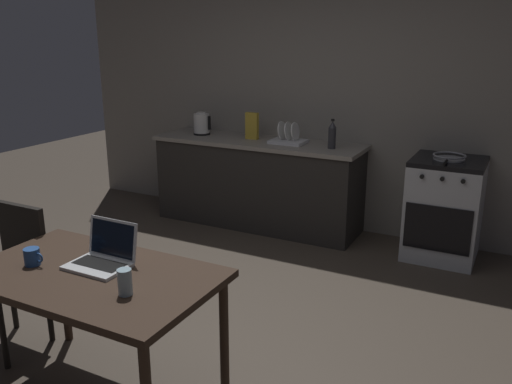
% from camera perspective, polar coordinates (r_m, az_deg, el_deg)
% --- Properties ---
extents(ground_plane, '(12.00, 12.00, 0.00)m').
position_cam_1_polar(ground_plane, '(3.71, -6.78, -14.70)').
color(ground_plane, '#473D33').
extents(back_wall, '(6.40, 0.10, 2.81)m').
position_cam_1_polar(back_wall, '(5.31, 10.76, 10.71)').
color(back_wall, gray).
rests_on(back_wall, ground_plane).
extents(kitchen_counter, '(2.16, 0.64, 0.89)m').
position_cam_1_polar(kitchen_counter, '(5.50, 0.21, 1.01)').
color(kitchen_counter, '#282623').
rests_on(kitchen_counter, ground_plane).
extents(stove_oven, '(0.60, 0.62, 0.89)m').
position_cam_1_polar(stove_oven, '(4.97, 19.42, -1.70)').
color(stove_oven, '#B7BABF').
rests_on(stove_oven, ground_plane).
extents(dining_table, '(1.31, 0.77, 0.74)m').
position_cam_1_polar(dining_table, '(2.94, -17.02, -9.54)').
color(dining_table, '#332319').
rests_on(dining_table, ground_plane).
extents(chair, '(0.40, 0.40, 0.90)m').
position_cam_1_polar(chair, '(3.70, -24.56, -7.29)').
color(chair, black).
rests_on(chair, ground_plane).
extents(laptop, '(0.32, 0.26, 0.22)m').
position_cam_1_polar(laptop, '(2.96, -16.05, -6.68)').
color(laptop, silver).
rests_on(laptop, dining_table).
extents(electric_kettle, '(0.19, 0.17, 0.24)m').
position_cam_1_polar(electric_kettle, '(5.71, -5.82, 7.23)').
color(electric_kettle, black).
rests_on(electric_kettle, kitchen_counter).
extents(bottle, '(0.07, 0.07, 0.28)m').
position_cam_1_polar(bottle, '(5.02, 8.12, 6.07)').
color(bottle, '#2D2D33').
rests_on(bottle, kitchen_counter).
extents(frying_pan, '(0.27, 0.45, 0.05)m').
position_cam_1_polar(frying_pan, '(4.82, 19.90, 3.54)').
color(frying_pan, gray).
rests_on(frying_pan, stove_oven).
extents(coffee_mug, '(0.12, 0.08, 0.09)m').
position_cam_1_polar(coffee_mug, '(3.09, -22.74, -6.38)').
color(coffee_mug, '#264C8C').
rests_on(coffee_mug, dining_table).
extents(drinking_glass, '(0.07, 0.07, 0.13)m').
position_cam_1_polar(drinking_glass, '(2.61, -13.81, -9.31)').
color(drinking_glass, '#99B7C6').
rests_on(drinking_glass, dining_table).
extents(cereal_box, '(0.13, 0.05, 0.27)m').
position_cam_1_polar(cereal_box, '(5.42, -0.43, 7.06)').
color(cereal_box, gold).
rests_on(cereal_box, kitchen_counter).
extents(dish_rack, '(0.34, 0.26, 0.21)m').
position_cam_1_polar(dish_rack, '(5.24, 3.48, 5.73)').
color(dish_rack, silver).
rests_on(dish_rack, kitchen_counter).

